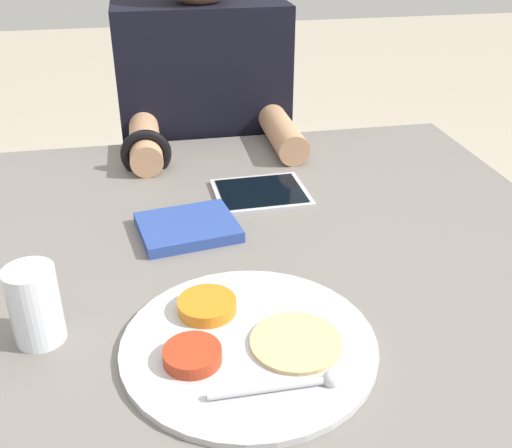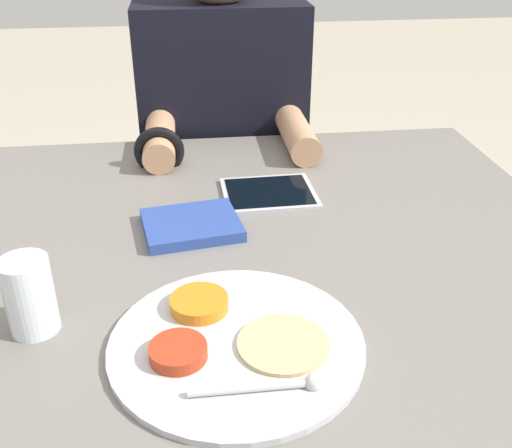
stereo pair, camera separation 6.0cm
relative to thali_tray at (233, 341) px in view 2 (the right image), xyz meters
name	(u,v)px [view 2 (the right image)]	position (x,y,z in m)	size (l,w,h in m)	color
dining_table	(241,404)	(0.03, 0.25, -0.37)	(1.21, 1.06, 0.73)	slate
thali_tray	(233,341)	(0.00, 0.00, 0.00)	(0.34, 0.34, 0.03)	#B7BABF
red_notebook	(192,226)	(-0.05, 0.32, 0.00)	(0.19, 0.16, 0.02)	silver
tablet_device	(269,193)	(0.11, 0.45, 0.00)	(0.19, 0.16, 0.01)	#B7B7BC
person_diner	(225,179)	(0.05, 0.89, -0.17)	(0.43, 0.44, 1.20)	black
drinking_glass	(29,296)	(-0.27, 0.07, 0.05)	(0.07, 0.07, 0.11)	silver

